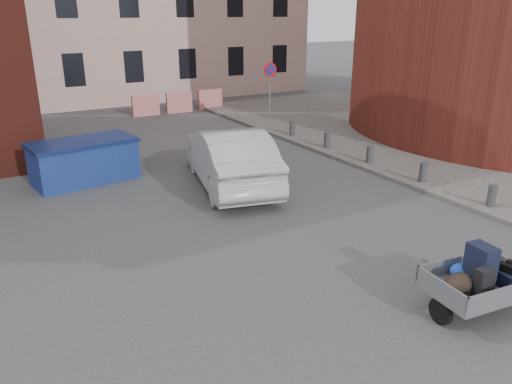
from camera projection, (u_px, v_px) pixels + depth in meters
ground at (265, 249)px, 10.49m from camera, size 120.00×120.00×0.00m
sidewalk at (439, 145)px, 18.47m from camera, size 9.00×24.00×0.12m
no_parking_sign at (270, 81)px, 20.35m from camera, size 0.60×0.09×2.65m
bollards at (370, 154)px, 15.97m from camera, size 0.22×9.02×0.55m
barriers at (179, 102)px, 24.47m from camera, size 4.70×0.18×1.00m
trailer at (478, 281)px, 8.07m from camera, size 1.72×1.89×1.20m
dumpster at (84, 161)px, 14.49m from camera, size 3.10×1.89×1.23m
silver_car at (230, 157)px, 14.08m from camera, size 2.92×5.33×1.66m
bicycle at (430, 136)px, 17.50m from camera, size 1.92×1.25×0.95m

